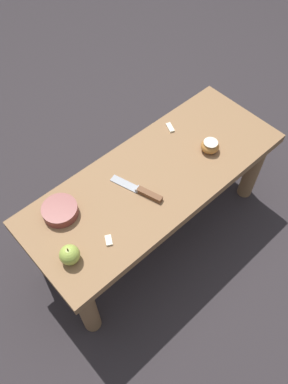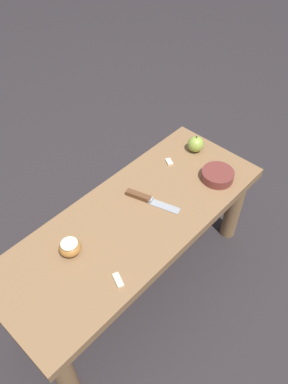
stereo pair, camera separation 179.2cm
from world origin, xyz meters
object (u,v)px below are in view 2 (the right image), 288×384
at_px(apple_cut, 70,247).
at_px(bowl, 218,175).
at_px(wooden_bench, 134,231).
at_px(apple_whole, 196,144).
at_px(knife, 145,198).

bearing_deg(apple_cut, bowl, -14.24).
distance_m(wooden_bench, bowl, 0.41).
relative_size(apple_whole, bowl, 0.60).
height_order(knife, apple_whole, apple_whole).
xyz_separation_m(apple_cut, bowl, (0.64, -0.16, -0.01)).
distance_m(apple_cut, bowl, 0.66).
bearing_deg(wooden_bench, bowl, -15.70).
relative_size(apple_cut, bowl, 0.58).
xyz_separation_m(wooden_bench, knife, (0.10, 0.03, 0.09)).
bearing_deg(apple_whole, bowl, -114.75).
bearing_deg(apple_cut, wooden_bench, -12.02).
xyz_separation_m(apple_whole, apple_cut, (-0.72, -0.01, -0.01)).
bearing_deg(knife, apple_cut, -110.96).
height_order(apple_cut, bowl, apple_cut).
relative_size(wooden_bench, bowl, 8.52).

